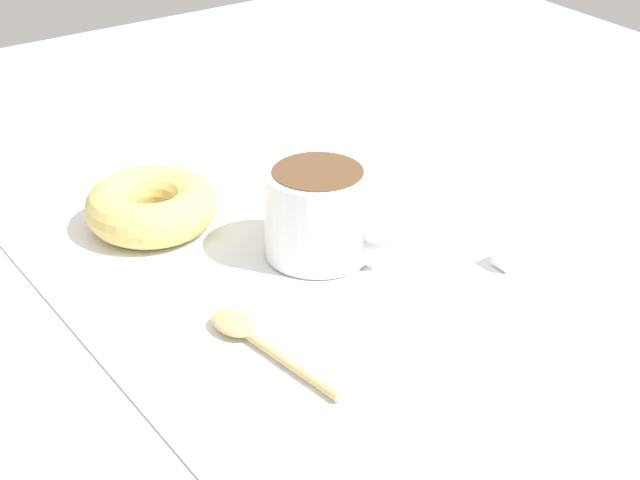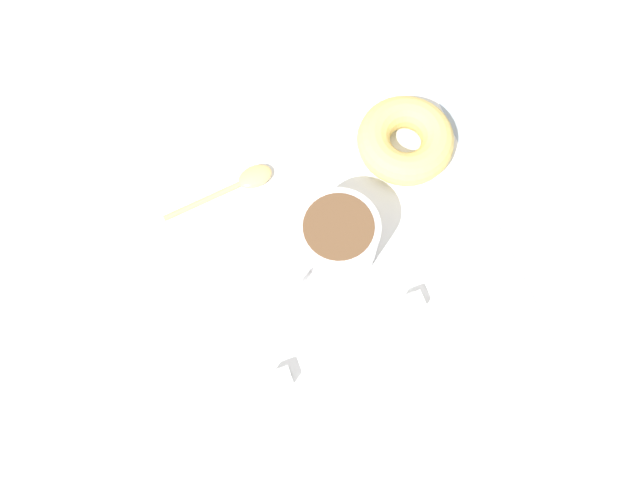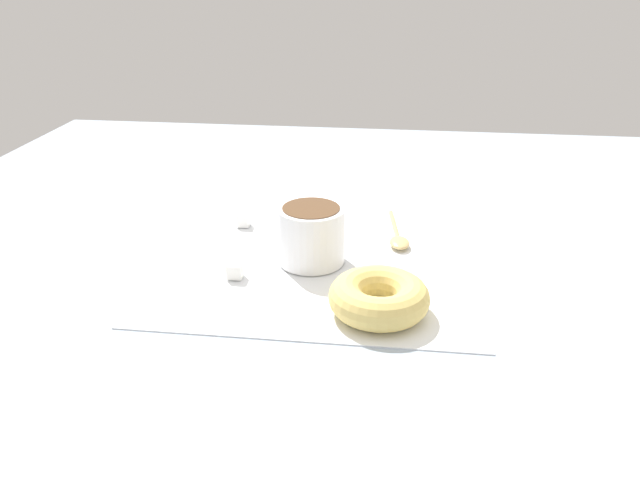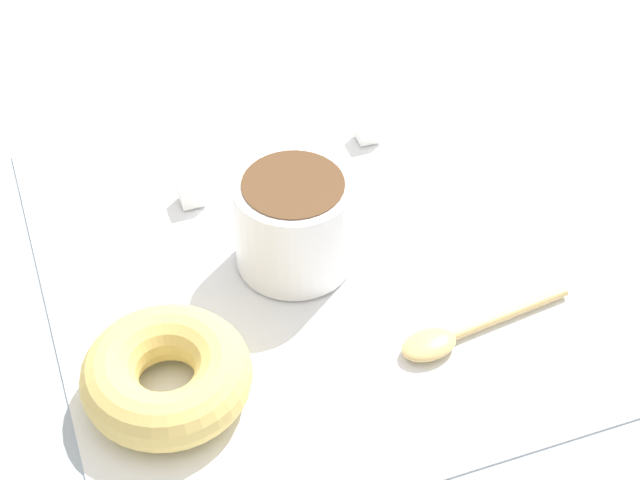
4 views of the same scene
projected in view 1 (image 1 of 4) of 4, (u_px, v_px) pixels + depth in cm
name	position (u px, v px, depth cm)	size (l,w,h in cm)	color
ground_plane	(331.00, 278.00, 77.29)	(120.00, 120.00, 2.00)	#99A8B7
napkin	(320.00, 266.00, 76.49)	(35.85, 35.85, 0.30)	white
coffee_cup	(321.00, 211.00, 76.19)	(9.77, 7.68, 6.62)	white
donut	(151.00, 206.00, 80.67)	(9.99, 9.99, 3.39)	#E5C66B
spoon	(248.00, 334.00, 67.98)	(12.03, 2.92, 0.90)	#D8B772
sugar_cube	(364.00, 191.00, 84.90)	(1.65, 1.65, 1.65)	white
sugar_cube_extra	(508.00, 256.00, 75.92)	(1.58, 1.58, 1.58)	white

